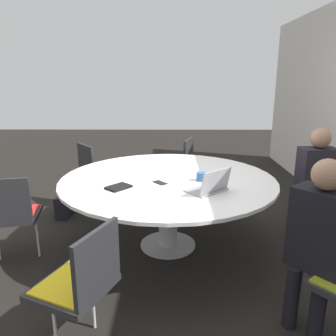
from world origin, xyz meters
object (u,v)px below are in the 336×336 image
Objects in this scene: cell_phone at (160,183)px; handbag at (65,205)px; chair_2 at (197,164)px; person_0 at (319,235)px; chair_3 at (95,169)px; person_1 at (317,177)px; chair_1 at (332,192)px; chair_5 at (81,279)px; chair_4 at (12,211)px; coffee_cup at (201,177)px; laptop at (210,186)px; spiral_notebook at (119,187)px.

handbag is (-0.94, -1.24, -0.60)m from cell_phone.
chair_2 is 1.67m from cell_phone.
handbag is at bearing 9.01° from person_0.
chair_2 is at bearing 63.79° from chair_3.
person_0 reaches higher than handbag.
cell_phone is at bearing 5.29° from person_1.
chair_3 is (-0.88, -2.72, 0.00)m from chair_1.
chair_4 is at bearing 64.42° from chair_5.
person_0 is at bearing -29.38° from chair_4.
person_0 and person_1 have the same top height.
chair_3 is 9.73× the size of coffee_cup.
laptop reaches higher than cell_phone.
person_0 is at bearing 89.09° from laptop.
chair_2 is at bearing -46.31° from chair_1.
chair_5 is 2.52m from person_1.
handbag is at bearing -17.93° from person_1.
laptop reaches higher than chair_5.
chair_1 is at bearing 103.70° from spiral_notebook.
chair_2 is at bearing -54.07° from person_1.
laptop reaches higher than chair_4.
chair_4 is 2.09× the size of laptop.
coffee_cup is at bearing 61.96° from handbag.
chair_2 is at bearing 4.92° from chair_5.
chair_4 is 1.78m from coffee_cup.
spiral_notebook reaches higher than cell_phone.
person_0 is (-0.21, 1.50, 0.19)m from chair_5.
chair_1 is 2.27m from spiral_notebook.
chair_2 is 1.00× the size of chair_4.
person_0 is 13.66× the size of coffee_cup.
chair_5 is 0.71× the size of person_0.
chair_5 is 1.53m from person_0.
chair_1 is at bearing 163.83° from laptop.
spiral_notebook is 2.88× the size of coffee_cup.
cell_phone is at bearing 3.09° from chair_5.
laptop is (-0.74, -0.62, 0.08)m from person_0.
laptop is at bearing 54.48° from handbag.
chair_4 is 2.56m from person_0.
chair_4 is at bearing -27.86° from chair_2.
chair_3 is 0.71× the size of person_0.
cell_phone reaches higher than handbag.
person_1 reaches higher than chair_2.
chair_2 is at bearing 163.11° from cell_phone.
chair_5 reaches higher than coffee_cup.
chair_1 and chair_4 have the same top height.
spiral_notebook is at bearing 18.62° from person_0.
chair_1 and chair_5 have the same top height.
chair_1 is 0.71× the size of person_1.
chair_1 is 1.59m from person_0.
chair_1 is 1.00× the size of chair_5.
chair_3 is 1.00× the size of chair_4.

